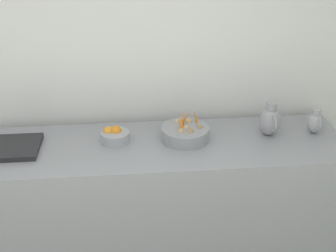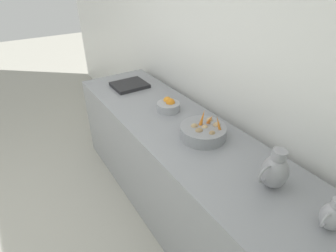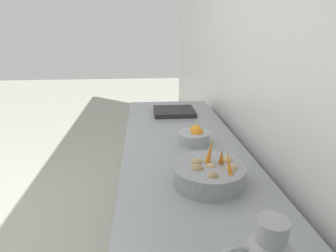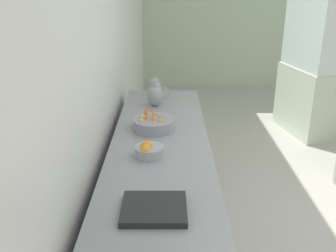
% 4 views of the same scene
% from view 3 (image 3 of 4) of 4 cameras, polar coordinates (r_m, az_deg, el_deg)
% --- Properties ---
extents(prep_counter, '(0.73, 2.70, 0.91)m').
position_cam_3_polar(prep_counter, '(1.81, 3.96, -20.35)').
color(prep_counter, gray).
rests_on(prep_counter, ground_plane).
extents(vegetable_colander, '(0.34, 0.34, 0.22)m').
position_cam_3_polar(vegetable_colander, '(1.36, 8.21, -9.42)').
color(vegetable_colander, gray).
rests_on(vegetable_colander, prep_counter).
extents(orange_bowl, '(0.20, 0.20, 0.11)m').
position_cam_3_polar(orange_bowl, '(1.80, 5.29, -2.05)').
color(orange_bowl, '#9EA0A5').
rests_on(orange_bowl, prep_counter).
extents(counter_sink_basin, '(0.34, 0.30, 0.04)m').
position_cam_3_polar(counter_sink_basin, '(2.42, 1.20, 2.93)').
color(counter_sink_basin, '#232326').
rests_on(counter_sink_basin, prep_counter).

